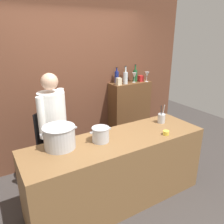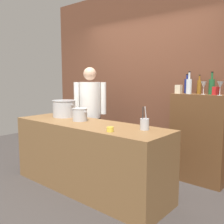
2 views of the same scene
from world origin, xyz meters
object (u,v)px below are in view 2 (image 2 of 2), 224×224
Objects in this scene: butter_jar at (110,129)px; spice_tin_red at (216,91)px; spice_tin_cream at (179,89)px; chef at (90,110)px; wine_bottle_clear at (189,86)px; wine_glass_short at (204,85)px; utensil_crock at (145,124)px; stockpot_small at (80,114)px; wine_bottle_amber at (199,86)px; wine_bottle_cobalt at (187,86)px; wine_glass_wide at (220,85)px; stockpot_large at (64,108)px; wine_bottle_green at (212,86)px.

spice_tin_red reaches higher than butter_jar.
spice_tin_cream reaches higher than butter_jar.
chef is 1.61m from wine_bottle_clear.
spice_tin_cream is at bearing -174.98° from wine_glass_short.
wine_bottle_clear reaches higher than utensil_crock.
chef reaches higher than stockpot_small.
stockpot_small is 2.21× the size of spice_tin_cream.
wine_bottle_amber is 2.17× the size of spice_tin_cream.
wine_glass_wide is (0.53, -0.19, 0.02)m from wine_bottle_cobalt.
wine_bottle_cobalt is 0.17m from spice_tin_cream.
stockpot_large is 2.18m from spice_tin_red.
chef is at bearing -163.94° from spice_tin_red.
chef is 1.89m from wine_bottle_green.
wine_glass_wide is at bearing 60.46° from butter_jar.
spice_tin_cream is at bearing 48.58° from stockpot_small.
spice_tin_red is at bearing -21.97° from wine_bottle_amber.
stockpot_large is 2.32× the size of wine_glass_wide.
wine_glass_short reaches higher than butter_jar.
wine_bottle_clear reaches higher than wine_glass_wide.
stockpot_large is 1.72m from spice_tin_cream.
butter_jar is 0.44× the size of wine_glass_wide.
spice_tin_cream is (1.40, 0.96, 0.30)m from stockpot_large.
butter_jar is at bearing -102.47° from wine_bottle_clear.
wine_glass_short is 0.25m from wine_glass_wide.
wine_bottle_amber is 2.49× the size of spice_tin_red.
spice_tin_cream is at bearing -109.16° from wine_bottle_cobalt.
wine_glass_wide is 1.68× the size of spice_tin_red.
stockpot_small is 1.02× the size of wine_bottle_amber.
butter_jar is (1.17, -0.85, -0.04)m from chef.
wine_bottle_clear is at bearing -174.63° from spice_tin_red.
chef is 1.45m from butter_jar.
chef is 9.39× the size of wine_glass_short.
stockpot_large is 5.32× the size of butter_jar.
wine_bottle_green is at bearing -14.59° from wine_bottle_amber.
utensil_crock is at bearing 3.51° from stockpot_small.
wine_bottle_clear reaches higher than wine_bottle_green.
wine_bottle_amber reaches higher than butter_jar.
spice_tin_cream is (-0.43, -0.11, -0.05)m from wine_bottle_green.
wine_bottle_clear is 2.55× the size of spice_tin_cream.
wine_bottle_clear is 1.02× the size of wine_bottle_green.
wine_bottle_green is (0.58, 1.44, 0.45)m from butter_jar.
wine_glass_wide is at bearing 25.04° from stockpot_large.
butter_jar is 1.45m from wine_bottle_clear.
wine_bottle_green is (0.28, 0.10, -0.00)m from wine_bottle_clear.
stockpot_large is 2.35× the size of wine_glass_short.
stockpot_large is 2.01m from wine_bottle_amber.
chef reaches higher than butter_jar.
stockpot_small is at bearing -142.54° from spice_tin_red.
wine_bottle_clear is 2.93× the size of spice_tin_red.
wine_bottle_clear is at bearing -175.35° from wine_glass_short.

